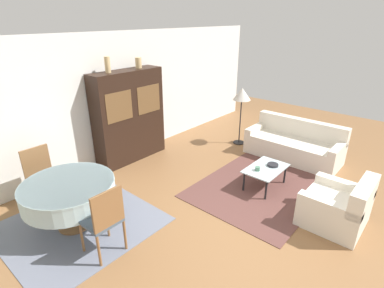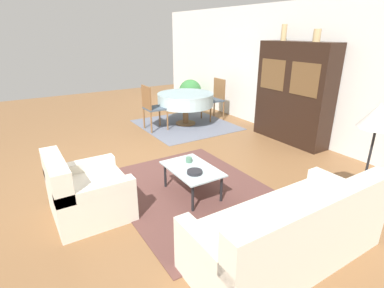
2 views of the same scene
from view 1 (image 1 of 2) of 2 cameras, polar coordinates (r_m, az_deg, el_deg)
The scene contains 16 objects.
ground_plane at distance 4.79m, azimuth 11.62°, elevation -15.65°, with size 14.00×14.00×0.00m, color brown.
wall_back at distance 6.49m, azimuth -16.44°, elevation 7.81°, with size 10.00×0.06×2.70m.
area_rug at distance 5.84m, azimuth 12.95°, elevation -7.95°, with size 2.58×2.03×0.01m.
dining_rug at distance 5.09m, azimuth -20.48°, elevation -14.15°, with size 2.13×2.03×0.01m.
couch at distance 7.09m, azimuth 18.85°, elevation -0.19°, with size 0.87×2.02×0.84m.
armchair at distance 5.14m, azimuth 26.07°, elevation -10.73°, with size 0.90×0.87×0.81m.
coffee_table at distance 5.70m, azimuth 13.86°, elevation -4.81°, with size 0.87×0.57×0.39m.
display_cabinet at distance 6.60m, azimuth -11.86°, elevation 5.17°, with size 1.61×0.45×1.96m.
dining_table at distance 4.77m, azimuth -22.41°, elevation -8.42°, with size 1.33×1.33×0.75m.
dining_chair_near at distance 4.11m, azimuth -16.36°, elevation -13.33°, with size 0.44×0.44×1.01m.
dining_chair_far at distance 5.51m, azimuth -26.74°, elevation -5.10°, with size 0.44×0.44×1.01m.
floor_lamp at distance 7.31m, azimuth 9.48°, elevation 8.99°, with size 0.42×0.42×1.41m.
cup at distance 5.53m, azimuth 12.38°, elevation -4.63°, with size 0.09×0.09×0.07m.
bowl at distance 5.77m, azimuth 15.14°, elevation -3.86°, with size 0.20×0.20×0.04m.
vase_tall at distance 6.12m, azimuth -15.80°, elevation 14.33°, with size 0.11×0.11×0.31m.
vase_short at distance 6.57m, azimuth -10.17°, elevation 14.99°, with size 0.13×0.13×0.22m.
Camera 1 is at (-3.37, -1.68, 2.97)m, focal length 28.00 mm.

